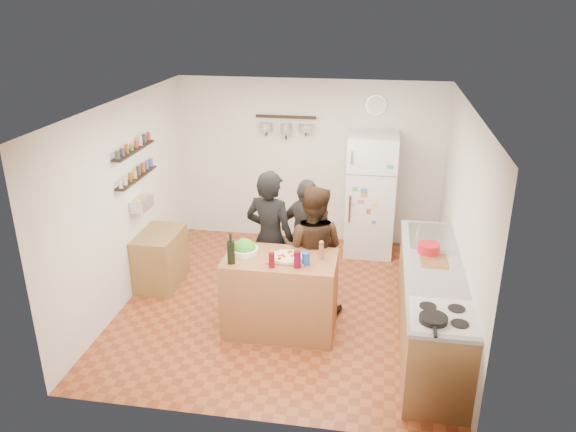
% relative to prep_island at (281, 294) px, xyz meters
% --- Properties ---
extents(room_shell, '(4.20, 4.20, 4.20)m').
position_rel_prep_island_xyz_m(room_shell, '(-0.02, 0.94, 0.79)').
color(room_shell, brown).
rests_on(room_shell, ground).
extents(prep_island, '(1.25, 0.72, 0.91)m').
position_rel_prep_island_xyz_m(prep_island, '(0.00, 0.00, 0.00)').
color(prep_island, brown).
rests_on(prep_island, floor).
extents(pizza_board, '(0.42, 0.34, 0.02)m').
position_rel_prep_island_xyz_m(pizza_board, '(0.08, -0.02, 0.47)').
color(pizza_board, brown).
rests_on(pizza_board, prep_island).
extents(pizza, '(0.34, 0.34, 0.02)m').
position_rel_prep_island_xyz_m(pizza, '(0.08, -0.02, 0.48)').
color(pizza, '#D4BA8C').
rests_on(pizza, pizza_board).
extents(salad_bowl, '(0.31, 0.31, 0.06)m').
position_rel_prep_island_xyz_m(salad_bowl, '(-0.42, 0.05, 0.49)').
color(salad_bowl, silver).
rests_on(salad_bowl, prep_island).
extents(wine_bottle, '(0.08, 0.08, 0.26)m').
position_rel_prep_island_xyz_m(wine_bottle, '(-0.50, -0.22, 0.58)').
color(wine_bottle, black).
rests_on(wine_bottle, prep_island).
extents(wine_glass_near, '(0.07, 0.07, 0.16)m').
position_rel_prep_island_xyz_m(wine_glass_near, '(-0.05, -0.24, 0.54)').
color(wine_glass_near, '#5C0711').
rests_on(wine_glass_near, prep_island).
extents(wine_glass_far, '(0.08, 0.08, 0.19)m').
position_rel_prep_island_xyz_m(wine_glass_far, '(0.22, -0.20, 0.55)').
color(wine_glass_far, '#4E061D').
rests_on(wine_glass_far, prep_island).
extents(pepper_mill, '(0.05, 0.05, 0.17)m').
position_rel_prep_island_xyz_m(pepper_mill, '(0.45, 0.05, 0.54)').
color(pepper_mill, brown).
rests_on(pepper_mill, prep_island).
extents(salt_canister, '(0.09, 0.09, 0.14)m').
position_rel_prep_island_xyz_m(salt_canister, '(0.30, -0.12, 0.53)').
color(salt_canister, navy).
rests_on(salt_canister, prep_island).
extents(person_left, '(0.72, 0.57, 1.74)m').
position_rel_prep_island_xyz_m(person_left, '(-0.23, 0.57, 0.41)').
color(person_left, black).
rests_on(person_left, floor).
extents(person_center, '(0.86, 0.71, 1.60)m').
position_rel_prep_island_xyz_m(person_center, '(0.30, 0.50, 0.35)').
color(person_center, black).
rests_on(person_center, floor).
extents(person_back, '(0.92, 0.82, 1.50)m').
position_rel_prep_island_xyz_m(person_back, '(0.16, 1.02, 0.29)').
color(person_back, '#2F2C2A').
rests_on(person_back, floor).
extents(counter_run, '(0.63, 2.63, 0.90)m').
position_rel_prep_island_xyz_m(counter_run, '(1.68, 0.00, -0.01)').
color(counter_run, '#9E7042').
rests_on(counter_run, floor).
extents(stove_top, '(0.60, 0.62, 0.02)m').
position_rel_prep_island_xyz_m(stove_top, '(1.68, -0.95, 0.46)').
color(stove_top, white).
rests_on(stove_top, counter_run).
extents(skillet, '(0.25, 0.25, 0.05)m').
position_rel_prep_island_xyz_m(skillet, '(1.58, -1.07, 0.49)').
color(skillet, black).
rests_on(skillet, stove_top).
extents(sink, '(0.50, 0.80, 0.03)m').
position_rel_prep_island_xyz_m(sink, '(1.68, 0.85, 0.46)').
color(sink, silver).
rests_on(sink, counter_run).
extents(cutting_board, '(0.30, 0.40, 0.02)m').
position_rel_prep_island_xyz_m(cutting_board, '(1.68, 0.18, 0.46)').
color(cutting_board, brown).
rests_on(cutting_board, counter_run).
extents(red_bowl, '(0.25, 0.25, 0.10)m').
position_rel_prep_island_xyz_m(red_bowl, '(1.63, 0.40, 0.52)').
color(red_bowl, red).
rests_on(red_bowl, counter_run).
extents(fridge, '(0.70, 0.68, 1.80)m').
position_rel_prep_island_xyz_m(fridge, '(0.93, 2.30, 0.45)').
color(fridge, white).
rests_on(fridge, floor).
extents(wall_clock, '(0.30, 0.03, 0.30)m').
position_rel_prep_island_xyz_m(wall_clock, '(0.93, 2.63, 1.69)').
color(wall_clock, silver).
rests_on(wall_clock, back_wall).
extents(spice_shelf_lower, '(0.12, 1.00, 0.02)m').
position_rel_prep_island_xyz_m(spice_shelf_lower, '(-1.95, 0.75, 1.04)').
color(spice_shelf_lower, black).
rests_on(spice_shelf_lower, left_wall).
extents(spice_shelf_upper, '(0.12, 1.00, 0.02)m').
position_rel_prep_island_xyz_m(spice_shelf_upper, '(-1.95, 0.75, 1.40)').
color(spice_shelf_upper, black).
rests_on(spice_shelf_upper, left_wall).
extents(produce_basket, '(0.18, 0.35, 0.14)m').
position_rel_prep_island_xyz_m(produce_basket, '(-1.92, 0.75, 0.69)').
color(produce_basket, silver).
rests_on(produce_basket, left_wall).
extents(side_table, '(0.50, 0.80, 0.73)m').
position_rel_prep_island_xyz_m(side_table, '(-1.76, 0.82, -0.09)').
color(side_table, olive).
rests_on(side_table, floor).
extents(pot_rack, '(0.90, 0.04, 0.04)m').
position_rel_prep_island_xyz_m(pot_rack, '(-0.37, 2.55, 1.49)').
color(pot_rack, black).
rests_on(pot_rack, back_wall).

